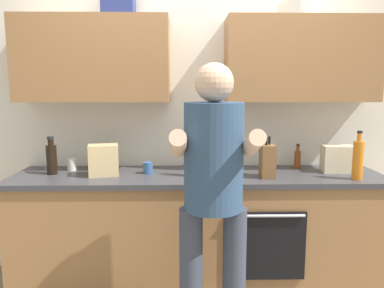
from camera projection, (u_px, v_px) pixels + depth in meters
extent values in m
plane|color=#756B5B|center=(198.00, 283.00, 2.99)|extent=(12.00, 12.00, 0.00)
cube|color=silver|center=(197.00, 124.00, 3.16)|extent=(4.00, 0.06, 2.50)
cube|color=olive|center=(93.00, 60.00, 2.88)|extent=(1.18, 0.32, 0.65)
cube|color=olive|center=(301.00, 60.00, 2.91)|extent=(1.18, 0.32, 0.65)
cylinder|color=silver|center=(298.00, 10.00, 2.85)|extent=(0.32, 0.32, 0.10)
cube|color=navy|center=(118.00, 0.00, 2.81)|extent=(0.24, 0.20, 0.24)
cube|color=olive|center=(198.00, 232.00, 2.92)|extent=(2.80, 0.60, 0.86)
cube|color=#38383D|center=(198.00, 177.00, 2.86)|extent=(2.84, 0.64, 0.04)
cube|color=black|center=(266.00, 246.00, 2.62)|extent=(0.56, 0.02, 0.50)
cylinder|color=silver|center=(268.00, 216.00, 2.56)|extent=(0.52, 0.02, 0.02)
cylinder|color=#383D4C|center=(191.00, 277.00, 2.23)|extent=(0.14, 0.14, 0.86)
cylinder|color=#383D4C|center=(234.00, 277.00, 2.23)|extent=(0.14, 0.14, 0.86)
cylinder|color=navy|center=(214.00, 157.00, 2.12)|extent=(0.34, 0.34, 0.62)
sphere|color=#D8AD8C|center=(214.00, 82.00, 2.06)|extent=(0.22, 0.22, 0.22)
cylinder|color=#D8AD8C|center=(178.00, 144.00, 1.99)|extent=(0.09, 0.31, 0.19)
cylinder|color=#D8AD8C|center=(253.00, 143.00, 1.99)|extent=(0.09, 0.31, 0.19)
cylinder|color=brown|center=(297.00, 160.00, 3.06)|extent=(0.05, 0.05, 0.14)
cylinder|color=brown|center=(298.00, 148.00, 3.04)|extent=(0.02, 0.02, 0.05)
cylinder|color=black|center=(298.00, 145.00, 3.04)|extent=(0.03, 0.03, 0.01)
cylinder|color=orange|center=(358.00, 161.00, 2.67)|extent=(0.08, 0.08, 0.28)
cylinder|color=orange|center=(359.00, 137.00, 2.64)|extent=(0.03, 0.03, 0.06)
cylinder|color=black|center=(360.00, 132.00, 2.64)|extent=(0.04, 0.04, 0.02)
cylinder|color=#198C33|center=(215.00, 162.00, 2.94)|extent=(0.08, 0.08, 0.15)
cylinder|color=#198C33|center=(216.00, 149.00, 2.92)|extent=(0.03, 0.03, 0.06)
cylinder|color=black|center=(216.00, 144.00, 2.92)|extent=(0.04, 0.04, 0.02)
cylinder|color=red|center=(190.00, 162.00, 2.78)|extent=(0.07, 0.07, 0.22)
cylinder|color=red|center=(190.00, 144.00, 2.76)|extent=(0.03, 0.03, 0.06)
cylinder|color=black|center=(190.00, 139.00, 2.75)|extent=(0.03, 0.03, 0.02)
cylinder|color=black|center=(52.00, 160.00, 2.84)|extent=(0.08, 0.08, 0.22)
cylinder|color=black|center=(51.00, 142.00, 2.82)|extent=(0.04, 0.04, 0.05)
cylinder|color=black|center=(50.00, 138.00, 2.81)|extent=(0.05, 0.05, 0.02)
cylinder|color=white|center=(72.00, 164.00, 2.98)|extent=(0.08, 0.08, 0.10)
cylinder|color=#BF4C47|center=(196.00, 164.00, 3.03)|extent=(0.08, 0.08, 0.09)
cylinder|color=#33598C|center=(148.00, 168.00, 2.87)|extent=(0.07, 0.07, 0.09)
cube|color=brown|center=(267.00, 161.00, 2.74)|extent=(0.10, 0.14, 0.24)
cylinder|color=black|center=(266.00, 141.00, 2.69)|extent=(0.02, 0.02, 0.06)
cylinder|color=black|center=(269.00, 140.00, 2.73)|extent=(0.02, 0.02, 0.06)
cube|color=tan|center=(103.00, 160.00, 2.80)|extent=(0.25, 0.19, 0.24)
cube|color=beige|center=(337.00, 159.00, 2.91)|extent=(0.24, 0.16, 0.21)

